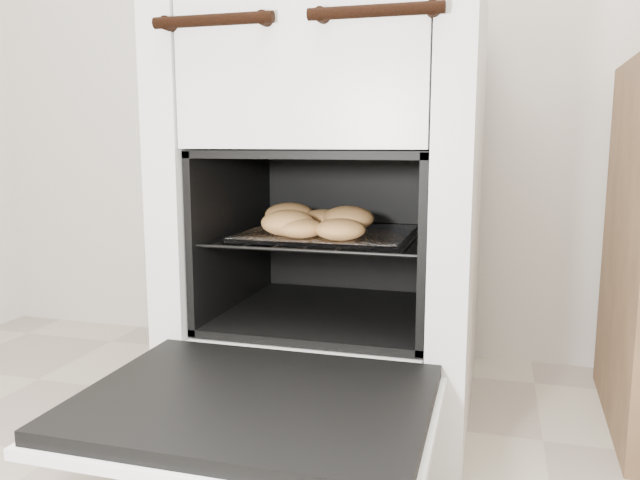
{
  "coord_description": "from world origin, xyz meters",
  "views": [
    {
      "loc": [
        0.21,
        -0.34,
        0.66
      ],
      "look_at": [
        -0.16,
        0.97,
        0.44
      ],
      "focal_mm": 35.0,
      "sensor_mm": 36.0,
      "label": 1
    }
  ],
  "objects": [
    {
      "name": "oven_rack",
      "position": [
        -0.16,
        1.06,
        0.44
      ],
      "size": [
        0.48,
        0.46,
        0.01
      ],
      "color": "black",
      "rests_on": "stove"
    },
    {
      "name": "oven_door",
      "position": [
        -0.16,
        0.57,
        0.22
      ],
      "size": [
        0.6,
        0.46,
        0.04
      ],
      "color": "black",
      "rests_on": "stove"
    },
    {
      "name": "baked_rolls",
      "position": [
        -0.19,
        1.02,
        0.48
      ],
      "size": [
        0.31,
        0.32,
        0.06
      ],
      "color": "tan",
      "rests_on": "foil_sheet"
    },
    {
      "name": "stove",
      "position": [
        -0.16,
        1.13,
        0.5
      ],
      "size": [
        0.66,
        0.74,
        1.01
      ],
      "color": "silver",
      "rests_on": "ground"
    },
    {
      "name": "foil_sheet",
      "position": [
        -0.16,
        1.04,
        0.45
      ],
      "size": [
        0.37,
        0.33,
        0.01
      ],
      "primitive_type": "cube",
      "color": "white",
      "rests_on": "oven_rack"
    }
  ]
}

